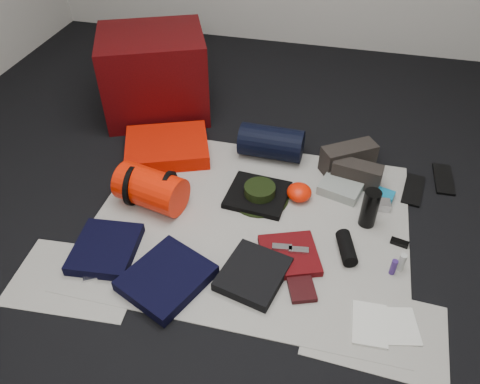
% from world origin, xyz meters
% --- Properties ---
extents(floor, '(4.50, 4.50, 0.02)m').
position_xyz_m(floor, '(0.00, 0.00, -0.01)').
color(floor, black).
rests_on(floor, ground).
extents(newspaper_mat, '(1.60, 1.30, 0.01)m').
position_xyz_m(newspaper_mat, '(0.00, 0.00, 0.00)').
color(newspaper_mat, beige).
rests_on(newspaper_mat, floor).
extents(newspaper_sheet_front_left, '(0.61, 0.44, 0.00)m').
position_xyz_m(newspaper_sheet_front_left, '(-0.70, -0.55, 0.00)').
color(newspaper_sheet_front_left, beige).
rests_on(newspaper_sheet_front_left, floor).
extents(newspaper_sheet_front_right, '(0.60, 0.43, 0.00)m').
position_xyz_m(newspaper_sheet_front_right, '(0.65, -0.50, 0.00)').
color(newspaper_sheet_front_right, beige).
rests_on(newspaper_sheet_front_right, floor).
extents(red_cabinet, '(0.82, 0.76, 0.55)m').
position_xyz_m(red_cabinet, '(-0.86, 0.92, 0.27)').
color(red_cabinet, '#470507').
rests_on(red_cabinet, floor).
extents(sleeping_pad, '(0.60, 0.55, 0.09)m').
position_xyz_m(sleeping_pad, '(-0.62, 0.46, 0.05)').
color(sleeping_pad, red).
rests_on(sleeping_pad, newspaper_mat).
extents(stuff_sack, '(0.40, 0.29, 0.21)m').
position_xyz_m(stuff_sack, '(-0.54, 0.01, 0.11)').
color(stuff_sack, '#F41D04').
rests_on(stuff_sack, newspaper_mat).
extents(sack_strap_left, '(0.02, 0.22, 0.22)m').
position_xyz_m(sack_strap_left, '(-0.64, 0.01, 0.11)').
color(sack_strap_left, black).
rests_on(sack_strap_left, newspaper_mat).
extents(sack_strap_right, '(0.03, 0.22, 0.22)m').
position_xyz_m(sack_strap_right, '(-0.44, 0.01, 0.11)').
color(sack_strap_right, black).
rests_on(sack_strap_right, newspaper_mat).
extents(navy_duffel, '(0.38, 0.21, 0.20)m').
position_xyz_m(navy_duffel, '(-0.00, 0.58, 0.10)').
color(navy_duffel, black).
rests_on(navy_duffel, newspaper_mat).
extents(boonie_brim, '(0.35, 0.35, 0.01)m').
position_xyz_m(boonie_brim, '(0.01, 0.19, 0.01)').
color(boonie_brim, black).
rests_on(boonie_brim, newspaper_mat).
extents(boonie_crown, '(0.17, 0.17, 0.08)m').
position_xyz_m(boonie_crown, '(0.01, 0.19, 0.05)').
color(boonie_crown, black).
rests_on(boonie_crown, boonie_brim).
extents(hiking_boot_left, '(0.33, 0.27, 0.16)m').
position_xyz_m(hiking_boot_left, '(0.45, 0.56, 0.09)').
color(hiking_boot_left, '#2A2521').
rests_on(hiking_boot_left, newspaper_mat).
extents(hiking_boot_right, '(0.29, 0.15, 0.14)m').
position_xyz_m(hiking_boot_right, '(0.51, 0.44, 0.07)').
color(hiking_boot_right, '#2A2521').
rests_on(hiking_boot_right, newspaper_mat).
extents(flip_flop_left, '(0.14, 0.28, 0.01)m').
position_xyz_m(flip_flop_left, '(0.83, 0.46, 0.01)').
color(flip_flop_left, black).
rests_on(flip_flop_left, floor).
extents(flip_flop_right, '(0.11, 0.27, 0.01)m').
position_xyz_m(flip_flop_right, '(1.00, 0.59, 0.01)').
color(flip_flop_right, black).
rests_on(flip_flop_right, floor).
extents(trousers_navy_a, '(0.32, 0.36, 0.05)m').
position_xyz_m(trousers_navy_a, '(-0.63, -0.37, 0.03)').
color(trousers_navy_a, black).
rests_on(trousers_navy_a, newspaper_mat).
extents(trousers_navy_b, '(0.44, 0.46, 0.06)m').
position_xyz_m(trousers_navy_b, '(-0.28, -0.47, 0.03)').
color(trousers_navy_b, black).
rests_on(trousers_navy_b, newspaper_mat).
extents(trousers_charcoal, '(0.33, 0.36, 0.05)m').
position_xyz_m(trousers_charcoal, '(0.09, -0.35, 0.03)').
color(trousers_charcoal, black).
rests_on(trousers_charcoal, newspaper_mat).
extents(black_tshirt, '(0.34, 0.32, 0.03)m').
position_xyz_m(black_tshirt, '(-0.00, 0.19, 0.02)').
color(black_tshirt, black).
rests_on(black_tshirt, newspaper_mat).
extents(red_shirt, '(0.34, 0.34, 0.04)m').
position_xyz_m(red_shirt, '(0.24, -0.20, 0.02)').
color(red_shirt, '#59090C').
rests_on(red_shirt, newspaper_mat).
extents(orange_stuff_sack, '(0.17, 0.17, 0.09)m').
position_xyz_m(orange_stuff_sack, '(0.22, 0.24, 0.05)').
color(orange_stuff_sack, '#F41D04').
rests_on(orange_stuff_sack, newspaper_mat).
extents(first_aid_pouch, '(0.26, 0.22, 0.05)m').
position_xyz_m(first_aid_pouch, '(0.43, 0.34, 0.03)').
color(first_aid_pouch, gray).
rests_on(first_aid_pouch, newspaper_mat).
extents(water_bottle, '(0.09, 0.09, 0.21)m').
position_xyz_m(water_bottle, '(0.59, 0.13, 0.11)').
color(water_bottle, black).
rests_on(water_bottle, newspaper_mat).
extents(speaker, '(0.12, 0.20, 0.07)m').
position_xyz_m(speaker, '(0.50, -0.10, 0.04)').
color(speaker, black).
rests_on(speaker, newspaper_mat).
extents(compact_camera, '(0.12, 0.08, 0.05)m').
position_xyz_m(compact_camera, '(0.64, 0.26, 0.03)').
color(compact_camera, silver).
rests_on(compact_camera, newspaper_mat).
extents(cyan_case, '(0.14, 0.11, 0.04)m').
position_xyz_m(cyan_case, '(0.66, 0.35, 0.03)').
color(cyan_case, '#1076A4').
rests_on(cyan_case, newspaper_mat).
extents(toiletry_purple, '(0.03, 0.03, 0.08)m').
position_xyz_m(toiletry_purple, '(0.71, -0.18, 0.05)').
color(toiletry_purple, '#3B216C').
rests_on(toiletry_purple, newspaper_mat).
extents(toiletry_clear, '(0.04, 0.04, 0.10)m').
position_xyz_m(toiletry_clear, '(0.75, -0.14, 0.05)').
color(toiletry_clear, '#B8BDB8').
rests_on(toiletry_clear, newspaper_mat).
extents(paperback_book, '(0.17, 0.20, 0.02)m').
position_xyz_m(paperback_book, '(0.31, -0.36, 0.02)').
color(paperback_book, black).
rests_on(paperback_book, newspaper_mat).
extents(map_booklet, '(0.15, 0.22, 0.01)m').
position_xyz_m(map_booklet, '(0.62, -0.48, 0.01)').
color(map_booklet, silver).
rests_on(map_booklet, newspaper_mat).
extents(map_printout, '(0.18, 0.21, 0.01)m').
position_xyz_m(map_printout, '(0.75, -0.46, 0.01)').
color(map_printout, silver).
rests_on(map_printout, newspaper_mat).
extents(sunglasses, '(0.09, 0.05, 0.02)m').
position_xyz_m(sunglasses, '(0.75, 0.02, 0.02)').
color(sunglasses, black).
rests_on(sunglasses, newspaper_mat).
extents(key_cluster, '(0.10, 0.10, 0.01)m').
position_xyz_m(key_cluster, '(-0.64, -0.52, 0.01)').
color(key_cluster, silver).
rests_on(key_cluster, newspaper_mat).
extents(tape_roll, '(0.05, 0.05, 0.04)m').
position_xyz_m(tape_roll, '(0.02, 0.22, 0.06)').
color(tape_roll, silver).
rests_on(tape_roll, black_tshirt).
extents(energy_bar_a, '(0.10, 0.05, 0.01)m').
position_xyz_m(energy_bar_a, '(0.20, -0.18, 0.05)').
color(energy_bar_a, silver).
rests_on(energy_bar_a, red_shirt).
extents(energy_bar_b, '(0.10, 0.05, 0.01)m').
position_xyz_m(energy_bar_b, '(0.28, -0.18, 0.05)').
color(energy_bar_b, silver).
rests_on(energy_bar_b, red_shirt).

